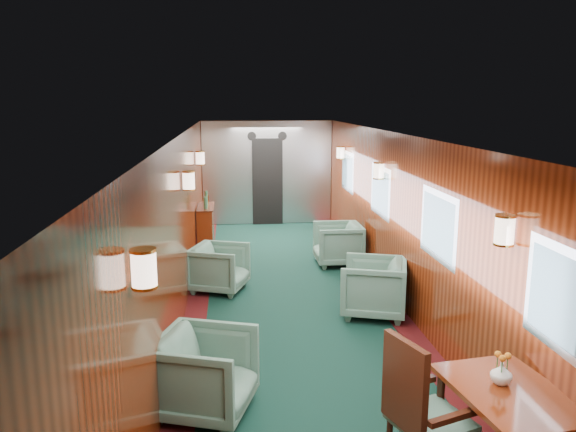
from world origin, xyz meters
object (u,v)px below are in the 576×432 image
(armchair_left_near, at_px, (205,374))
(armchair_right_far, at_px, (338,244))
(armchair_right_near, at_px, (373,287))
(dining_table, at_px, (510,407))
(credenza, at_px, (206,228))
(side_chair, at_px, (419,408))
(armchair_left_far, at_px, (220,268))

(armchair_left_near, relative_size, armchair_right_far, 1.05)
(armchair_right_near, relative_size, armchair_right_far, 1.05)
(dining_table, distance_m, credenza, 7.50)
(side_chair, relative_size, armchair_right_far, 1.48)
(armchair_left_far, xyz_separation_m, armchair_right_far, (2.05, 1.20, 0.01))
(side_chair, relative_size, armchair_left_near, 1.41)
(armchair_left_far, height_order, armchair_right_far, armchair_right_far)
(armchair_left_far, relative_size, armchair_right_near, 0.92)
(armchair_right_far, bearing_deg, armchair_left_near, -24.68)
(armchair_left_far, bearing_deg, armchair_left_near, -161.47)
(side_chair, distance_m, credenza, 7.23)
(armchair_left_far, bearing_deg, dining_table, -135.38)
(armchair_left_far, distance_m, armchair_right_near, 2.40)
(armchair_right_near, bearing_deg, armchair_right_far, -162.03)
(armchair_right_far, bearing_deg, side_chair, -5.10)
(armchair_right_near, bearing_deg, armchair_left_near, -26.70)
(side_chair, bearing_deg, dining_table, -26.60)
(dining_table, relative_size, credenza, 1.00)
(credenza, bearing_deg, dining_table, -70.65)
(armchair_left_far, bearing_deg, credenza, 26.94)
(side_chair, height_order, credenza, side_chair)
(armchair_left_far, relative_size, armchair_right_far, 0.96)
(armchair_right_near, bearing_deg, dining_table, 19.07)
(side_chair, bearing_deg, armchair_right_far, 65.37)
(side_chair, relative_size, armchair_left_far, 1.53)
(credenza, bearing_deg, side_chair, -75.30)
(dining_table, relative_size, armchair_right_near, 1.36)
(credenza, xyz_separation_m, armchair_right_far, (2.35, -1.17, -0.08))
(side_chair, height_order, armchair_right_near, side_chair)
(dining_table, distance_m, armchair_left_far, 5.20)
(side_chair, xyz_separation_m, armchair_left_near, (-1.61, 1.20, -0.26))
(dining_table, relative_size, armchair_left_far, 1.47)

